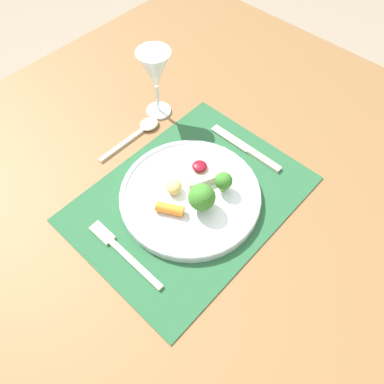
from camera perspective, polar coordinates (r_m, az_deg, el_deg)
name	(u,v)px	position (r m, az deg, el deg)	size (l,w,h in m)	color
ground_plane	(191,306)	(1.48, -0.15, -16.98)	(8.00, 8.00, 0.00)	gray
dining_table	(190,216)	(0.86, -0.25, -3.73)	(1.39, 1.29, 0.74)	brown
placemat	(190,198)	(0.80, -0.26, -0.99)	(0.48, 0.36, 0.00)	#235633
dinner_plate	(193,193)	(0.79, 0.16, -0.19)	(0.30, 0.30, 0.08)	silver
fork	(120,250)	(0.75, -10.85, -8.68)	(0.02, 0.20, 0.01)	beige
knife	(250,151)	(0.89, 8.81, 6.22)	(0.02, 0.20, 0.01)	beige
spoon	(143,129)	(0.93, -7.53, 9.50)	(0.18, 0.04, 0.01)	beige
wine_glass_near	(155,72)	(0.90, -5.66, 17.76)	(0.08, 0.08, 0.17)	white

